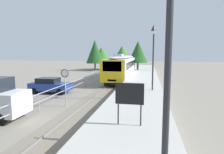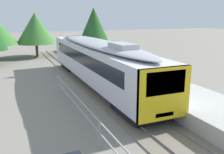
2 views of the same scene
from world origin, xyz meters
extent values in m
plane|color=gray|center=(-3.00, 22.00, 0.00)|extent=(160.00, 160.00, 0.00)
cube|color=slate|center=(0.00, 22.00, 0.03)|extent=(3.20, 60.00, 0.06)
cube|color=slate|center=(-0.72, 22.00, 0.10)|extent=(0.08, 60.00, 0.08)
cube|color=slate|center=(0.72, 22.00, 0.10)|extent=(0.08, 60.00, 0.08)
cube|color=silver|center=(0.00, 30.38, 1.96)|extent=(2.80, 18.69, 2.55)
cube|color=yellow|center=(0.00, 21.14, 1.96)|extent=(2.80, 0.24, 2.55)
cube|color=black|center=(0.00, 21.06, 2.53)|extent=(2.13, 0.08, 1.12)
cube|color=black|center=(0.00, 30.38, 2.37)|extent=(2.82, 15.70, 0.92)
ellipsoid|color=#B2B5BA|center=(0.00, 30.38, 3.42)|extent=(2.69, 17.94, 0.44)
cube|color=#B2B5BA|center=(0.00, 25.71, 3.70)|extent=(1.10, 2.20, 0.36)
cube|color=#EAE5C6|center=(0.00, 21.07, 0.97)|extent=(1.00, 0.10, 0.20)
cube|color=black|center=(0.00, 23.44, 0.42)|extent=(2.24, 3.20, 0.55)
cube|color=black|center=(0.00, 37.33, 0.42)|extent=(2.24, 3.20, 0.55)
cube|color=#B7B5AD|center=(3.25, 22.00, 0.45)|extent=(3.90, 60.00, 0.90)
cylinder|color=#232328|center=(4.33, 4.06, 3.20)|extent=(0.12, 0.12, 4.60)
cylinder|color=#232328|center=(4.33, 16.56, 3.20)|extent=(0.12, 0.12, 4.60)
pyramid|color=#232328|center=(4.33, 16.56, 6.00)|extent=(0.34, 0.34, 0.50)
sphere|color=silver|center=(4.33, 16.56, 5.68)|extent=(0.24, 0.24, 0.24)
cylinder|color=#232328|center=(2.76, 8.41, 1.35)|extent=(0.06, 0.06, 0.90)
cylinder|color=#232328|center=(3.72, 8.41, 1.35)|extent=(0.06, 0.06, 0.90)
cube|color=black|center=(3.24, 8.41, 2.25)|extent=(1.20, 0.08, 0.90)
cylinder|color=#9EA0A5|center=(-2.00, 13.43, 1.10)|extent=(0.07, 0.07, 2.20)
cylinder|color=white|center=(-2.00, 13.41, 2.50)|extent=(0.60, 0.03, 0.60)
torus|color=black|center=(-2.00, 13.40, 2.50)|extent=(0.61, 0.05, 0.61)
cube|color=#9EA0A5|center=(-3.30, 12.00, 1.20)|extent=(0.05, 36.00, 0.05)
cube|color=#9EA0A5|center=(-3.30, 12.00, 0.69)|extent=(0.05, 36.00, 0.05)
cylinder|color=#9EA0A5|center=(-3.30, 12.00, 0.62)|extent=(0.06, 0.06, 1.25)
cylinder|color=#9EA0A5|center=(-3.30, 21.00, 0.62)|extent=(0.06, 0.06, 1.25)
cylinder|color=#9EA0A5|center=(-3.30, 30.00, 0.62)|extent=(0.06, 0.06, 1.25)
cylinder|color=black|center=(-4.02, 11.00, 0.36)|extent=(0.73, 0.27, 0.72)
cylinder|color=black|center=(-3.95, 9.29, 0.36)|extent=(0.73, 0.27, 0.72)
cube|color=navy|center=(-5.60, 17.73, 0.67)|extent=(4.03, 1.84, 0.72)
cube|color=black|center=(-5.85, 17.73, 1.28)|extent=(2.03, 1.59, 0.50)
cylinder|color=black|center=(-4.30, 18.54, 0.31)|extent=(0.62, 0.21, 0.62)
cylinder|color=black|center=(-4.26, 16.98, 0.31)|extent=(0.62, 0.21, 0.62)
cylinder|color=black|center=(-6.94, 18.49, 0.31)|extent=(0.62, 0.21, 0.62)
cylinder|color=black|center=(-6.90, 16.93, 0.31)|extent=(0.62, 0.21, 0.62)
cylinder|color=brown|center=(1.92, 36.63, 1.13)|extent=(0.36, 0.36, 2.27)
cone|color=#1E4C1E|center=(1.92, 36.63, 4.29)|extent=(3.64, 3.64, 4.05)
cylinder|color=brown|center=(-2.61, 47.59, 0.90)|extent=(0.36, 0.36, 1.80)
cone|color=#38702D|center=(-2.61, 47.59, 3.85)|extent=(5.25, 5.25, 4.11)
cylinder|color=brown|center=(-8.32, 42.99, 0.87)|extent=(0.36, 0.36, 1.74)
cone|color=#1E4C1E|center=(-8.32, 42.99, 4.42)|extent=(4.10, 4.10, 5.35)
cylinder|color=brown|center=(-7.64, 46.61, 0.98)|extent=(0.36, 0.36, 1.95)
cone|color=#38702D|center=(-7.64, 46.61, 3.71)|extent=(5.46, 5.46, 3.52)
camera|label=1|loc=(4.01, 0.67, 3.91)|focal=30.25mm
camera|label=2|loc=(-6.68, 11.69, 5.55)|focal=40.61mm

